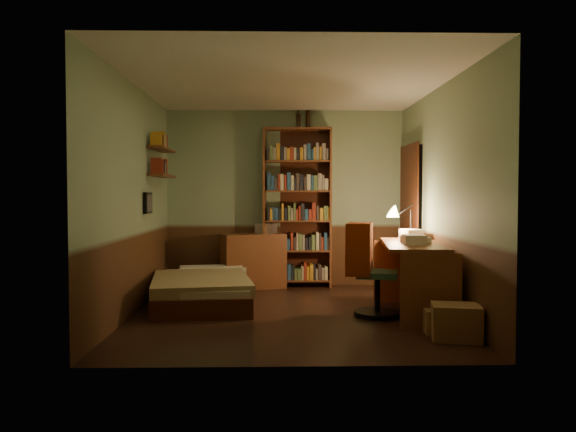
{
  "coord_description": "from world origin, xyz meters",
  "views": [
    {
      "loc": [
        -0.16,
        -6.35,
        1.34
      ],
      "look_at": [
        0.0,
        0.25,
        1.1
      ],
      "focal_mm": 35.0,
      "sensor_mm": 36.0,
      "label": 1
    }
  ],
  "objects_px": {
    "bookshelf": "(298,208)",
    "desk": "(412,279)",
    "bed": "(203,279)",
    "cardboard_box_b": "(441,321)",
    "cardboard_box_a": "(456,322)",
    "dresser": "(253,261)",
    "mini_stereo": "(266,228)",
    "office_chair": "(378,270)",
    "desk_lamp": "(411,216)"
  },
  "relations": [
    {
      "from": "bed",
      "to": "office_chair",
      "type": "bearing_deg",
      "value": -28.15
    },
    {
      "from": "desk",
      "to": "mini_stereo",
      "type": "bearing_deg",
      "value": 136.69
    },
    {
      "from": "desk",
      "to": "office_chair",
      "type": "relative_size",
      "value": 1.47
    },
    {
      "from": "bookshelf",
      "to": "dresser",
      "type": "bearing_deg",
      "value": -169.04
    },
    {
      "from": "bed",
      "to": "desk",
      "type": "relative_size",
      "value": 1.34
    },
    {
      "from": "bed",
      "to": "office_chair",
      "type": "height_order",
      "value": "office_chair"
    },
    {
      "from": "dresser",
      "to": "desk",
      "type": "height_order",
      "value": "desk"
    },
    {
      "from": "cardboard_box_a",
      "to": "mini_stereo",
      "type": "bearing_deg",
      "value": 120.29
    },
    {
      "from": "bed",
      "to": "cardboard_box_b",
      "type": "distance_m",
      "value": 2.99
    },
    {
      "from": "office_chair",
      "to": "mini_stereo",
      "type": "bearing_deg",
      "value": 135.07
    },
    {
      "from": "cardboard_box_a",
      "to": "cardboard_box_b",
      "type": "distance_m",
      "value": 0.26
    },
    {
      "from": "mini_stereo",
      "to": "cardboard_box_b",
      "type": "bearing_deg",
      "value": -38.62
    },
    {
      "from": "mini_stereo",
      "to": "office_chair",
      "type": "distance_m",
      "value": 2.45
    },
    {
      "from": "mini_stereo",
      "to": "desk",
      "type": "bearing_deg",
      "value": -30.76
    },
    {
      "from": "office_chair",
      "to": "cardboard_box_b",
      "type": "relative_size",
      "value": 3.12
    },
    {
      "from": "desk",
      "to": "cardboard_box_a",
      "type": "distance_m",
      "value": 1.11
    },
    {
      "from": "desk",
      "to": "bed",
      "type": "bearing_deg",
      "value": 169.7
    },
    {
      "from": "bookshelf",
      "to": "desk",
      "type": "distance_m",
      "value": 2.45
    },
    {
      "from": "bookshelf",
      "to": "desk_lamp",
      "type": "relative_size",
      "value": 4.25
    },
    {
      "from": "mini_stereo",
      "to": "desk_lamp",
      "type": "relative_size",
      "value": 0.5
    },
    {
      "from": "cardboard_box_b",
      "to": "mini_stereo",
      "type": "bearing_deg",
      "value": 121.48
    },
    {
      "from": "bed",
      "to": "cardboard_box_b",
      "type": "height_order",
      "value": "bed"
    },
    {
      "from": "dresser",
      "to": "office_chair",
      "type": "height_order",
      "value": "office_chair"
    },
    {
      "from": "dresser",
      "to": "desk",
      "type": "bearing_deg",
      "value": -63.51
    },
    {
      "from": "dresser",
      "to": "desk",
      "type": "xyz_separation_m",
      "value": [
        1.85,
        -1.91,
        0.01
      ]
    },
    {
      "from": "cardboard_box_b",
      "to": "office_chair",
      "type": "bearing_deg",
      "value": 121.45
    },
    {
      "from": "desk_lamp",
      "to": "cardboard_box_b",
      "type": "distance_m",
      "value": 1.86
    },
    {
      "from": "cardboard_box_b",
      "to": "cardboard_box_a",
      "type": "bearing_deg",
      "value": -75.62
    },
    {
      "from": "desk_lamp",
      "to": "cardboard_box_b",
      "type": "relative_size",
      "value": 1.65
    },
    {
      "from": "cardboard_box_a",
      "to": "bookshelf",
      "type": "bearing_deg",
      "value": 113.8
    },
    {
      "from": "dresser",
      "to": "office_chair",
      "type": "distance_m",
      "value": 2.43
    },
    {
      "from": "bed",
      "to": "dresser",
      "type": "height_order",
      "value": "dresser"
    },
    {
      "from": "bed",
      "to": "desk_lamp",
      "type": "distance_m",
      "value": 2.71
    },
    {
      "from": "bookshelf",
      "to": "desk_lamp",
      "type": "bearing_deg",
      "value": -38.64
    },
    {
      "from": "cardboard_box_b",
      "to": "desk",
      "type": "bearing_deg",
      "value": 95.74
    },
    {
      "from": "mini_stereo",
      "to": "cardboard_box_a",
      "type": "height_order",
      "value": "mini_stereo"
    },
    {
      "from": "desk_lamp",
      "to": "office_chair",
      "type": "bearing_deg",
      "value": -118.35
    },
    {
      "from": "cardboard_box_a",
      "to": "bed",
      "type": "bearing_deg",
      "value": 144.44
    },
    {
      "from": "desk_lamp",
      "to": "cardboard_box_b",
      "type": "xyz_separation_m",
      "value": [
        -0.08,
        -1.58,
        -0.97
      ]
    },
    {
      "from": "mini_stereo",
      "to": "desk_lamp",
      "type": "bearing_deg",
      "value": -15.01
    },
    {
      "from": "dresser",
      "to": "desk_lamp",
      "type": "xyz_separation_m",
      "value": [
        2.01,
        -1.15,
        0.69
      ]
    },
    {
      "from": "desk",
      "to": "desk_lamp",
      "type": "xyz_separation_m",
      "value": [
        0.16,
        0.76,
        0.68
      ]
    },
    {
      "from": "desk",
      "to": "desk_lamp",
      "type": "height_order",
      "value": "desk_lamp"
    },
    {
      "from": "mini_stereo",
      "to": "desk_lamp",
      "type": "height_order",
      "value": "desk_lamp"
    },
    {
      "from": "mini_stereo",
      "to": "cardboard_box_b",
      "type": "xyz_separation_m",
      "value": [
        1.75,
        -2.86,
        -0.74
      ]
    },
    {
      "from": "dresser",
      "to": "cardboard_box_a",
      "type": "distance_m",
      "value": 3.6
    },
    {
      "from": "desk",
      "to": "office_chair",
      "type": "distance_m",
      "value": 0.42
    },
    {
      "from": "bookshelf",
      "to": "cardboard_box_b",
      "type": "relative_size",
      "value": 7.02
    },
    {
      "from": "cardboard_box_b",
      "to": "bookshelf",
      "type": "bearing_deg",
      "value": 114.57
    },
    {
      "from": "bed",
      "to": "bookshelf",
      "type": "relative_size",
      "value": 0.87
    }
  ]
}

